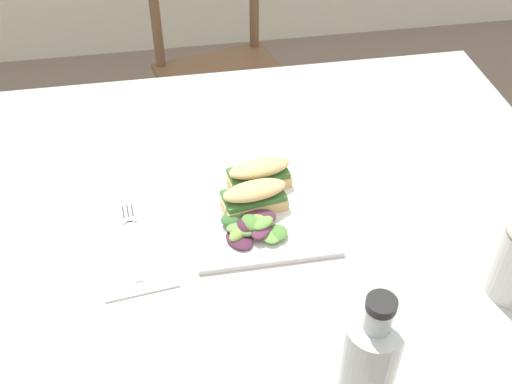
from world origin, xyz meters
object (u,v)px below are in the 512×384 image
object	(u,v)px
sandwich_half_front	(254,197)
fork_on_napkin	(132,235)
dining_table	(242,253)
chair_wooden_far	(223,75)
plate_lunch	(260,213)
bottle_cold_brew	(368,363)
sandwich_half_back	(259,174)

from	to	relation	value
sandwich_half_front	fork_on_napkin	bearing A→B (deg)	-173.60
dining_table	sandwich_half_front	distance (m)	0.16
chair_wooden_far	plate_lunch	world-z (taller)	chair_wooden_far
plate_lunch	sandwich_half_front	xyz separation A→B (m)	(-0.01, 0.01, 0.03)
chair_wooden_far	plate_lunch	distance (m)	1.01
fork_on_napkin	bottle_cold_brew	xyz separation A→B (m)	(0.30, -0.35, 0.07)
bottle_cold_brew	sandwich_half_back	bearing A→B (deg)	98.80
sandwich_half_front	dining_table	bearing A→B (deg)	154.33
dining_table	fork_on_napkin	xyz separation A→B (m)	(-0.19, -0.04, 0.12)
dining_table	plate_lunch	xyz separation A→B (m)	(0.03, -0.02, 0.12)
chair_wooden_far	bottle_cold_brew	xyz separation A→B (m)	(0.03, -1.33, 0.36)
bottle_cold_brew	chair_wooden_far	bearing A→B (deg)	91.18
fork_on_napkin	bottle_cold_brew	bearing A→B (deg)	-49.00
dining_table	chair_wooden_far	bearing A→B (deg)	85.05
dining_table	fork_on_napkin	size ratio (longest dim) A/B	6.88
chair_wooden_far	sandwich_half_back	world-z (taller)	chair_wooden_far
sandwich_half_front	sandwich_half_back	xyz separation A→B (m)	(0.02, 0.06, 0.00)
sandwich_half_front	plate_lunch	bearing A→B (deg)	-45.11
chair_wooden_far	sandwich_half_front	world-z (taller)	chair_wooden_far
chair_wooden_far	sandwich_half_back	bearing A→B (deg)	-92.53
sandwich_half_front	bottle_cold_brew	world-z (taller)	bottle_cold_brew
plate_lunch	sandwich_half_front	world-z (taller)	sandwich_half_front
chair_wooden_far	sandwich_half_back	distance (m)	0.96
plate_lunch	dining_table	bearing A→B (deg)	148.40
chair_wooden_far	bottle_cold_brew	bearing A→B (deg)	-88.82
sandwich_half_back	plate_lunch	bearing A→B (deg)	-98.88
sandwich_half_front	sandwich_half_back	bearing A→B (deg)	72.38
sandwich_half_back	sandwich_half_front	bearing A→B (deg)	-107.62
chair_wooden_far	fork_on_napkin	size ratio (longest dim) A/B	4.68
dining_table	fork_on_napkin	world-z (taller)	fork_on_napkin
dining_table	chair_wooden_far	distance (m)	0.97
sandwich_half_back	fork_on_napkin	world-z (taller)	sandwich_half_back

